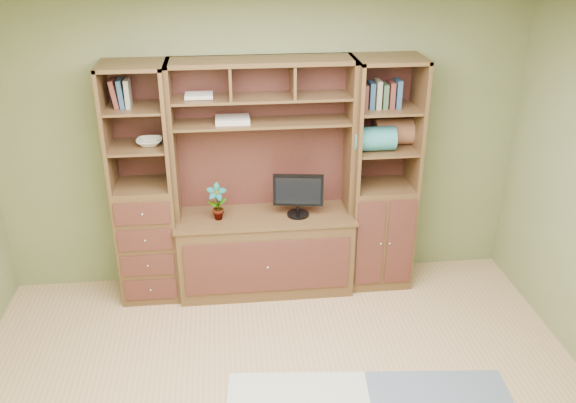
{
  "coord_description": "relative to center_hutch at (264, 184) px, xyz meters",
  "views": [
    {
      "loc": [
        -0.32,
        -2.95,
        3.05
      ],
      "look_at": [
        0.14,
        1.2,
        1.1
      ],
      "focal_mm": 38.0,
      "sensor_mm": 36.0,
      "label": 1
    }
  ],
  "objects": [
    {
      "name": "room",
      "position": [
        0.0,
        -1.73,
        0.28
      ],
      "size": [
        4.6,
        4.1,
        2.64
      ],
      "color": "tan",
      "rests_on": "ground"
    },
    {
      "name": "center_hutch",
      "position": [
        0.0,
        0.0,
        0.0
      ],
      "size": [
        1.54,
        0.53,
        2.05
      ],
      "primitive_type": "cube",
      "color": "#4F341B",
      "rests_on": "ground"
    },
    {
      "name": "left_tower",
      "position": [
        -1.0,
        0.04,
        0.0
      ],
      "size": [
        0.5,
        0.45,
        2.05
      ],
      "primitive_type": "cube",
      "color": "#4F341B",
      "rests_on": "ground"
    },
    {
      "name": "right_tower",
      "position": [
        1.02,
        0.04,
        0.0
      ],
      "size": [
        0.55,
        0.45,
        2.05
      ],
      "primitive_type": "cube",
      "color": "#4F341B",
      "rests_on": "ground"
    },
    {
      "name": "monitor",
      "position": [
        0.28,
        -0.03,
        -0.04
      ],
      "size": [
        0.45,
        0.25,
        0.52
      ],
      "primitive_type": "cube",
      "rotation": [
        0.0,
        0.0,
        -0.15
      ],
      "color": "black",
      "rests_on": "center_hutch"
    },
    {
      "name": "orchid",
      "position": [
        -0.4,
        -0.03,
        -0.13
      ],
      "size": [
        0.17,
        0.11,
        0.32
      ],
      "primitive_type": "imported",
      "color": "#B1493C",
      "rests_on": "center_hutch"
    },
    {
      "name": "magazines",
      "position": [
        -0.24,
        0.09,
        0.54
      ],
      "size": [
        0.28,
        0.2,
        0.04
      ],
      "primitive_type": "cube",
      "color": "beige",
      "rests_on": "center_hutch"
    },
    {
      "name": "bowl",
      "position": [
        -0.92,
        0.04,
        0.39
      ],
      "size": [
        0.21,
        0.21,
        0.05
      ],
      "primitive_type": "imported",
      "color": "white",
      "rests_on": "left_tower"
    },
    {
      "name": "blanket_teal",
      "position": [
        0.91,
        -0.01,
        0.37
      ],
      "size": [
        0.35,
        0.2,
        0.2
      ],
      "primitive_type": "cube",
      "color": "#2D7676",
      "rests_on": "right_tower"
    },
    {
      "name": "blanket_red",
      "position": [
        1.16,
        0.12,
        0.38
      ],
      "size": [
        0.4,
        0.22,
        0.22
      ],
      "primitive_type": "cube",
      "color": "brown",
      "rests_on": "right_tower"
    }
  ]
}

